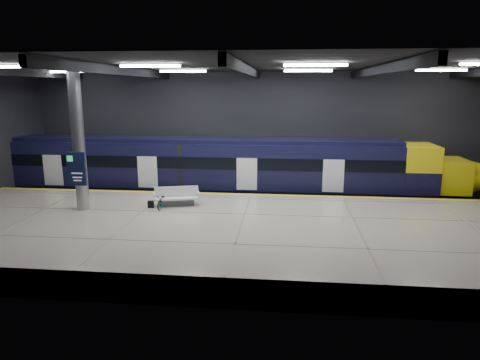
# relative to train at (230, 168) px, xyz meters

# --- Properties ---
(ground) EXTENTS (30.00, 30.00, 0.00)m
(ground) POSITION_rel_train_xyz_m (1.57, -5.50, -2.06)
(ground) COLOR black
(ground) RESTS_ON ground
(room_shell) EXTENTS (30.10, 16.10, 8.05)m
(room_shell) POSITION_rel_train_xyz_m (1.56, -5.49, 3.66)
(room_shell) COLOR black
(room_shell) RESTS_ON ground
(platform) EXTENTS (30.00, 11.00, 1.10)m
(platform) POSITION_rel_train_xyz_m (1.57, -8.00, -1.51)
(platform) COLOR #B3A997
(platform) RESTS_ON ground
(safety_strip) EXTENTS (30.00, 0.40, 0.01)m
(safety_strip) POSITION_rel_train_xyz_m (1.57, -2.75, -0.95)
(safety_strip) COLOR gold
(safety_strip) RESTS_ON platform
(rails) EXTENTS (30.00, 1.52, 0.16)m
(rails) POSITION_rel_train_xyz_m (1.57, 0.00, -1.98)
(rails) COLOR gray
(rails) RESTS_ON ground
(train) EXTENTS (29.40, 2.84, 3.79)m
(train) POSITION_rel_train_xyz_m (0.00, 0.00, 0.00)
(train) COLOR black
(train) RESTS_ON ground
(bench) EXTENTS (2.42, 1.49, 1.00)m
(bench) POSITION_rel_train_xyz_m (-2.02, -5.36, -0.61)
(bench) COLOR #595B60
(bench) RESTS_ON platform
(bicycle) EXTENTS (0.53, 1.40, 0.73)m
(bicycle) POSITION_rel_train_xyz_m (-2.61, -5.89, -0.59)
(bicycle) COLOR #99999E
(bicycle) RESTS_ON platform
(pannier_bag) EXTENTS (0.32, 0.21, 0.35)m
(pannier_bag) POSITION_rel_train_xyz_m (-3.21, -5.89, -0.78)
(pannier_bag) COLOR black
(pannier_bag) RESTS_ON platform
(info_column) EXTENTS (0.90, 0.78, 6.90)m
(info_column) POSITION_rel_train_xyz_m (-6.43, -6.52, 2.40)
(info_column) COLOR #9EA0A5
(info_column) RESTS_ON platform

